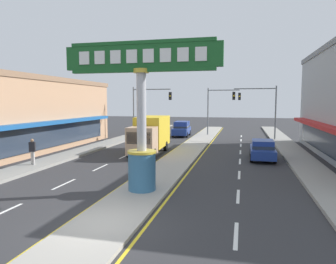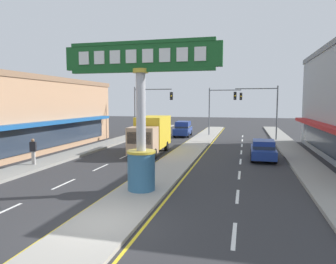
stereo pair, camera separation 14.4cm
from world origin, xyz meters
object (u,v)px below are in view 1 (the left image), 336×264
at_px(storefront_left, 10,114).
at_px(suv_far_right_lane, 182,129).
at_px(district_sign, 141,118).
at_px(box_truck_near_right_lane, 150,134).
at_px(traffic_light_median_far, 220,104).
at_px(traffic_light_left_side, 147,103).
at_px(sedan_near_left_lane, 262,150).
at_px(pedestrian_near_kerb, 32,150).
at_px(traffic_light_right_side, 259,103).

xyz_separation_m(storefront_left, suv_far_right_lane, (12.34, 15.77, -2.33)).
bearing_deg(district_sign, suv_far_right_lane, 96.63).
bearing_deg(district_sign, box_truck_near_right_lane, 104.75).
xyz_separation_m(district_sign, traffic_light_median_far, (1.78, 26.39, 0.55)).
distance_m(traffic_light_left_side, suv_far_right_lane, 5.85).
distance_m(storefront_left, sedan_near_left_lane, 21.64).
height_order(district_sign, traffic_light_median_far, district_sign).
bearing_deg(pedestrian_near_kerb, district_sign, -23.45).
relative_size(traffic_light_median_far, box_truck_near_right_lane, 0.89).
bearing_deg(sedan_near_left_lane, suv_far_right_lane, 121.84).
xyz_separation_m(sedan_near_left_lane, pedestrian_near_kerb, (-15.24, -6.47, 0.39)).
height_order(traffic_light_right_side, traffic_light_median_far, same).
bearing_deg(storefront_left, traffic_light_left_side, 54.96).
relative_size(suv_far_right_lane, pedestrian_near_kerb, 2.66).
height_order(traffic_light_right_side, box_truck_near_right_lane, traffic_light_right_side).
bearing_deg(traffic_light_median_far, traffic_light_left_side, -151.04).
bearing_deg(traffic_light_left_side, suv_far_right_lane, 42.47).
relative_size(box_truck_near_right_lane, pedestrian_near_kerb, 3.98).
bearing_deg(storefront_left, sedan_near_left_lane, 2.85).
relative_size(traffic_light_left_side, box_truck_near_right_lane, 0.89).
bearing_deg(sedan_near_left_lane, traffic_light_median_far, 105.49).
bearing_deg(box_truck_near_right_lane, pedestrian_near_kerb, -129.11).
xyz_separation_m(district_sign, pedestrian_near_kerb, (-9.03, 3.92, -2.47)).
height_order(traffic_light_right_side, suv_far_right_lane, traffic_light_right_side).
relative_size(traffic_light_left_side, suv_far_right_lane, 1.32).
bearing_deg(storefront_left, pedestrian_near_kerb, -40.95).
height_order(district_sign, sedan_near_left_lane, district_sign).
xyz_separation_m(district_sign, sedan_near_left_lane, (6.21, 10.39, -2.86)).
distance_m(traffic_light_left_side, box_truck_near_right_lane, 11.32).
xyz_separation_m(storefront_left, traffic_light_median_far, (17.03, 17.07, 0.88)).
xyz_separation_m(storefront_left, sedan_near_left_lane, (21.47, 1.07, -2.53)).
xyz_separation_m(traffic_light_left_side, suv_far_right_lane, (3.58, 3.28, -3.26)).
distance_m(storefront_left, pedestrian_near_kerb, 8.51).
distance_m(district_sign, traffic_light_left_side, 22.76).
bearing_deg(box_truck_near_right_lane, storefront_left, -170.59).
height_order(traffic_light_left_side, pedestrian_near_kerb, traffic_light_left_side).
relative_size(traffic_light_right_side, pedestrian_near_kerb, 3.53).
height_order(traffic_light_right_side, sedan_near_left_lane, traffic_light_right_side).
height_order(box_truck_near_right_lane, pedestrian_near_kerb, box_truck_near_right_lane).
relative_size(district_sign, box_truck_near_right_lane, 1.09).
relative_size(traffic_light_right_side, sedan_near_left_lane, 1.44).
bearing_deg(district_sign, traffic_light_right_side, 73.98).
bearing_deg(traffic_light_median_far, traffic_light_right_side, -38.49).
relative_size(box_truck_near_right_lane, suv_far_right_lane, 1.49).
bearing_deg(traffic_light_median_far, storefront_left, -134.94).
relative_size(district_sign, traffic_light_left_side, 1.23).
bearing_deg(traffic_light_left_side, traffic_light_median_far, 28.96).
height_order(traffic_light_left_side, sedan_near_left_lane, traffic_light_left_side).
bearing_deg(sedan_near_left_lane, box_truck_near_right_lane, 174.02).
xyz_separation_m(district_sign, storefront_left, (-15.25, 9.32, -0.33)).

